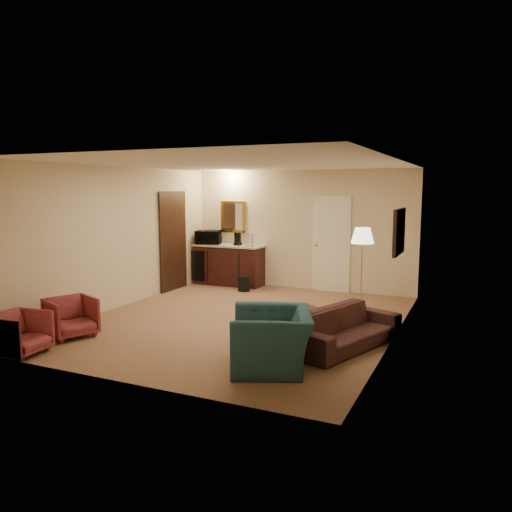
{
  "coord_description": "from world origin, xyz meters",
  "views": [
    {
      "loc": [
        3.59,
        -7.34,
        2.19
      ],
      "look_at": [
        0.05,
        0.5,
        1.03
      ],
      "focal_mm": 35.0,
      "sensor_mm": 36.0,
      "label": 1
    }
  ],
  "objects_px": {
    "sofa": "(345,322)",
    "rose_chair_far": "(19,331)",
    "coffee_maker": "(238,239)",
    "teal_armchair": "(272,330)",
    "microwave": "(208,236)",
    "waste_bin": "(244,284)",
    "rose_chair_near": "(71,315)",
    "wetbar_cabinet": "(229,265)",
    "floor_lamp": "(362,270)",
    "coffee_table": "(293,323)"
  },
  "relations": [
    {
      "from": "sofa",
      "to": "rose_chair_far",
      "type": "bearing_deg",
      "value": 138.7
    },
    {
      "from": "sofa",
      "to": "coffee_maker",
      "type": "distance_m",
      "value": 4.86
    },
    {
      "from": "teal_armchair",
      "to": "microwave",
      "type": "height_order",
      "value": "microwave"
    },
    {
      "from": "waste_bin",
      "to": "microwave",
      "type": "xyz_separation_m",
      "value": [
        -1.15,
        0.49,
        0.95
      ]
    },
    {
      "from": "teal_armchair",
      "to": "rose_chair_near",
      "type": "distance_m",
      "value": 3.22
    },
    {
      "from": "sofa",
      "to": "rose_chair_near",
      "type": "distance_m",
      "value": 4.03
    },
    {
      "from": "wetbar_cabinet",
      "to": "teal_armchair",
      "type": "bearing_deg",
      "value": -56.98
    },
    {
      "from": "floor_lamp",
      "to": "microwave",
      "type": "height_order",
      "value": "floor_lamp"
    },
    {
      "from": "wetbar_cabinet",
      "to": "teal_armchair",
      "type": "height_order",
      "value": "teal_armchair"
    },
    {
      "from": "rose_chair_near",
      "to": "coffee_table",
      "type": "xyz_separation_m",
      "value": [
        3.05,
        1.27,
        -0.09
      ]
    },
    {
      "from": "waste_bin",
      "to": "coffee_maker",
      "type": "height_order",
      "value": "coffee_maker"
    },
    {
      "from": "sofa",
      "to": "rose_chair_near",
      "type": "height_order",
      "value": "sofa"
    },
    {
      "from": "coffee_table",
      "to": "microwave",
      "type": "bearing_deg",
      "value": 135.07
    },
    {
      "from": "wetbar_cabinet",
      "to": "waste_bin",
      "type": "xyz_separation_m",
      "value": [
        0.65,
        -0.54,
        -0.3
      ]
    },
    {
      "from": "wetbar_cabinet",
      "to": "coffee_table",
      "type": "bearing_deg",
      "value": -50.01
    },
    {
      "from": "waste_bin",
      "to": "wetbar_cabinet",
      "type": "bearing_deg",
      "value": 140.28
    },
    {
      "from": "coffee_maker",
      "to": "rose_chair_far",
      "type": "bearing_deg",
      "value": -109.29
    },
    {
      "from": "coffee_maker",
      "to": "rose_chair_near",
      "type": "bearing_deg",
      "value": -110.27
    },
    {
      "from": "wetbar_cabinet",
      "to": "teal_armchair",
      "type": "relative_size",
      "value": 1.5
    },
    {
      "from": "rose_chair_near",
      "to": "coffee_maker",
      "type": "height_order",
      "value": "coffee_maker"
    },
    {
      "from": "rose_chair_near",
      "to": "coffee_table",
      "type": "bearing_deg",
      "value": -44.22
    },
    {
      "from": "sofa",
      "to": "microwave",
      "type": "height_order",
      "value": "microwave"
    },
    {
      "from": "rose_chair_far",
      "to": "coffee_maker",
      "type": "xyz_separation_m",
      "value": [
        0.48,
        5.53,
        0.74
      ]
    },
    {
      "from": "teal_armchair",
      "to": "rose_chair_far",
      "type": "bearing_deg",
      "value": -96.51
    },
    {
      "from": "rose_chair_near",
      "to": "rose_chair_far",
      "type": "distance_m",
      "value": 0.91
    },
    {
      "from": "waste_bin",
      "to": "microwave",
      "type": "relative_size",
      "value": 0.57
    },
    {
      "from": "floor_lamp",
      "to": "microwave",
      "type": "bearing_deg",
      "value": 161.69
    },
    {
      "from": "waste_bin",
      "to": "sofa",
      "type": "bearing_deg",
      "value": -44.31
    },
    {
      "from": "sofa",
      "to": "floor_lamp",
      "type": "height_order",
      "value": "floor_lamp"
    },
    {
      "from": "teal_armchair",
      "to": "microwave",
      "type": "relative_size",
      "value": 1.93
    },
    {
      "from": "coffee_table",
      "to": "coffee_maker",
      "type": "distance_m",
      "value": 4.3
    },
    {
      "from": "wetbar_cabinet",
      "to": "sofa",
      "type": "bearing_deg",
      "value": -43.53
    },
    {
      "from": "rose_chair_far",
      "to": "coffee_maker",
      "type": "bearing_deg",
      "value": -10.41
    },
    {
      "from": "teal_armchair",
      "to": "waste_bin",
      "type": "distance_m",
      "value": 4.66
    },
    {
      "from": "floor_lamp",
      "to": "teal_armchair",
      "type": "bearing_deg",
      "value": -96.7
    },
    {
      "from": "wetbar_cabinet",
      "to": "rose_chair_far",
      "type": "relative_size",
      "value": 2.56
    },
    {
      "from": "waste_bin",
      "to": "rose_chair_far",
      "type": "bearing_deg",
      "value": -100.24
    },
    {
      "from": "coffee_table",
      "to": "microwave",
      "type": "relative_size",
      "value": 1.46
    },
    {
      "from": "coffee_maker",
      "to": "coffee_table",
      "type": "bearing_deg",
      "value": -66.84
    },
    {
      "from": "microwave",
      "to": "coffee_maker",
      "type": "bearing_deg",
      "value": -14.21
    },
    {
      "from": "floor_lamp",
      "to": "microwave",
      "type": "xyz_separation_m",
      "value": [
        -3.85,
        1.27,
        0.35
      ]
    },
    {
      "from": "sofa",
      "to": "coffee_table",
      "type": "bearing_deg",
      "value": 103.94
    },
    {
      "from": "coffee_maker",
      "to": "teal_armchair",
      "type": "bearing_deg",
      "value": -73.45
    },
    {
      "from": "wetbar_cabinet",
      "to": "rose_chair_far",
      "type": "xyz_separation_m",
      "value": [
        -0.25,
        -5.52,
        -0.14
      ]
    },
    {
      "from": "microwave",
      "to": "floor_lamp",
      "type": "bearing_deg",
      "value": -37.01
    },
    {
      "from": "floor_lamp",
      "to": "microwave",
      "type": "relative_size",
      "value": 2.68
    },
    {
      "from": "teal_armchair",
      "to": "coffee_table",
      "type": "height_order",
      "value": "teal_armchair"
    },
    {
      "from": "teal_armchair",
      "to": "floor_lamp",
      "type": "height_order",
      "value": "floor_lamp"
    },
    {
      "from": "sofa",
      "to": "microwave",
      "type": "relative_size",
      "value": 3.28
    },
    {
      "from": "floor_lamp",
      "to": "coffee_maker",
      "type": "distance_m",
      "value": 3.41
    }
  ]
}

